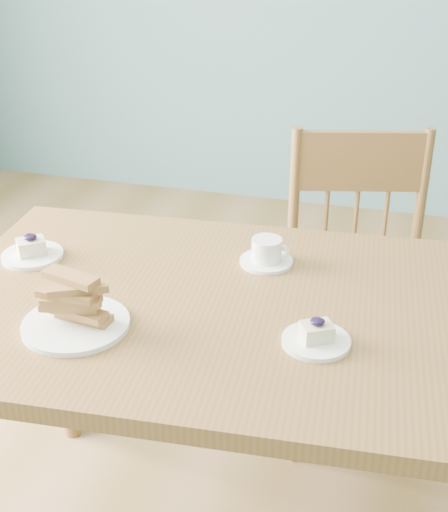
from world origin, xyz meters
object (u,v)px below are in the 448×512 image
object	(u,v)px
dining_table	(261,336)
cheesecake_plate_far	(32,252)
cheesecake_plate_near	(316,337)
coffee_cup	(267,253)
dining_chair	(357,289)
biscotti_plate	(74,311)

from	to	relation	value
dining_table	cheesecake_plate_far	size ratio (longest dim) A/B	10.03
cheesecake_plate_near	cheesecake_plate_far	xyz separation A→B (m)	(-0.73, 0.18, 0.00)
dining_table	coffee_cup	world-z (taller)	coffee_cup
cheesecake_plate_near	coffee_cup	distance (m)	0.35
dining_chair	cheesecake_plate_far	size ratio (longest dim) A/B	6.36
cheesecake_plate_far	coffee_cup	world-z (taller)	coffee_cup
cheesecake_plate_far	coffee_cup	bearing A→B (deg)	12.72
dining_chair	dining_table	bearing A→B (deg)	-118.37
dining_table	coffee_cup	distance (m)	0.23
coffee_cup	biscotti_plate	bearing A→B (deg)	-126.01
dining_table	biscotti_plate	world-z (taller)	biscotti_plate
cheesecake_plate_far	dining_chair	bearing A→B (deg)	37.02
cheesecake_plate_far	biscotti_plate	distance (m)	0.36
dining_table	cheesecake_plate_near	bearing A→B (deg)	-43.36
cheesecake_plate_far	biscotti_plate	xyz separation A→B (m)	(0.24, -0.26, 0.02)
biscotti_plate	coffee_cup	bearing A→B (deg)	50.27
dining_table	cheesecake_plate_near	size ratio (longest dim) A/B	10.85
dining_table	cheesecake_plate_far	distance (m)	0.61
coffee_cup	dining_table	bearing A→B (deg)	-76.31
dining_chair	cheesecake_plate_near	xyz separation A→B (m)	(-0.03, -0.75, 0.30)
dining_chair	coffee_cup	distance (m)	0.58
dining_table	biscotti_plate	distance (m)	0.42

